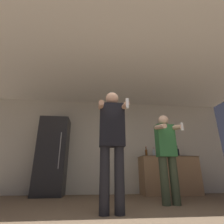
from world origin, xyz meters
TOP-DOWN VIEW (x-y plane):
  - wall_back at (0.00, 3.36)m, footprint 7.00×0.06m
  - ceiling_slab at (0.00, 1.67)m, footprint 7.00×3.85m
  - refrigerator at (-1.36, 3.02)m, footprint 0.70×0.65m
  - counter at (1.63, 3.04)m, footprint 1.49×0.60m
  - bottle_tall_gin at (1.29, 3.10)m, footprint 0.08×0.08m
  - bottle_amber_bourbon at (1.08, 3.10)m, footprint 0.06×0.06m
  - bottle_short_whiskey at (1.77, 3.10)m, footprint 0.09×0.09m
  - bottle_clear_vodka at (1.50, 3.10)m, footprint 0.08×0.08m
  - bottle_brown_liquor at (1.97, 3.10)m, footprint 0.09×0.09m
  - person_woman_foreground at (-0.08, 0.95)m, footprint 0.44×0.49m
  - person_man_side at (1.01, 1.57)m, footprint 0.42×0.49m

SIDE VIEW (x-z plane):
  - counter at x=1.63m, z-range 0.00..0.94m
  - person_man_side at x=1.01m, z-range 0.07..1.68m
  - refrigerator at x=-1.36m, z-range 0.00..1.89m
  - person_woman_foreground at x=-0.08m, z-range 0.11..1.86m
  - bottle_tall_gin at x=1.29m, z-range 0.91..1.15m
  - bottle_short_whiskey at x=1.77m, z-range 0.91..1.16m
  - bottle_amber_bourbon at x=1.08m, z-range 0.91..1.18m
  - bottle_brown_liquor at x=1.97m, z-range 0.89..1.22m
  - bottle_clear_vodka at x=1.50m, z-range 0.90..1.25m
  - wall_back at x=0.00m, z-range 0.00..2.55m
  - ceiling_slab at x=0.00m, z-range 2.55..2.60m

